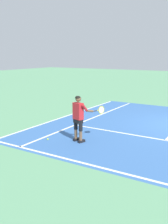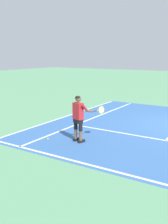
{
  "view_description": "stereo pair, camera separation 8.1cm",
  "coord_description": "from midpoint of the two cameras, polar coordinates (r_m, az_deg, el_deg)",
  "views": [
    {
      "loc": [
        2.39,
        -12.1,
        3.16
      ],
      "look_at": [
        -2.7,
        -3.98,
        1.05
      ],
      "focal_mm": 42.13,
      "sensor_mm": 36.0,
      "label": 1
    },
    {
      "loc": [
        2.45,
        -12.06,
        3.16
      ],
      "look_at": [
        -2.7,
        -3.98,
        1.05
      ],
      "focal_mm": 42.13,
      "sensor_mm": 36.0,
      "label": 2
    }
  ],
  "objects": [
    {
      "name": "tennis_player",
      "position": [
        9.51,
        -1.37,
        -0.78
      ],
      "size": [
        0.89,
        1.03,
        1.71
      ],
      "color": "black",
      "rests_on": "ground"
    },
    {
      "name": "line_singles_left",
      "position": [
        13.22,
        1.44,
        -1.4
      ],
      "size": [
        0.1,
        9.83,
        0.01
      ],
      "primitive_type": "cube",
      "color": "white",
      "rests_on": "ground"
    },
    {
      "name": "line_doubles_left",
      "position": [
        13.95,
        -3.42,
        -0.68
      ],
      "size": [
        0.1,
        9.83,
        0.01
      ],
      "primitive_type": "cube",
      "color": "white",
      "rests_on": "ground"
    },
    {
      "name": "line_baseline",
      "position": [
        7.31,
        9.79,
        -13.34
      ],
      "size": [
        10.98,
        0.1,
        0.01
      ],
      "primitive_type": "cube",
      "color": "white",
      "rests_on": "ground"
    },
    {
      "name": "line_service",
      "position": [
        10.36,
        17.1,
        -5.89
      ],
      "size": [
        8.23,
        0.1,
        0.01
      ],
      "primitive_type": "cube",
      "color": "white",
      "rests_on": "ground"
    },
    {
      "name": "tennis_ball_near_feet",
      "position": [
        10.04,
        -8.1,
        -5.86
      ],
      "size": [
        0.07,
        0.07,
        0.07
      ],
      "primitive_type": "sphere",
      "color": "#CCE02D",
      "rests_on": "ground"
    }
  ]
}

